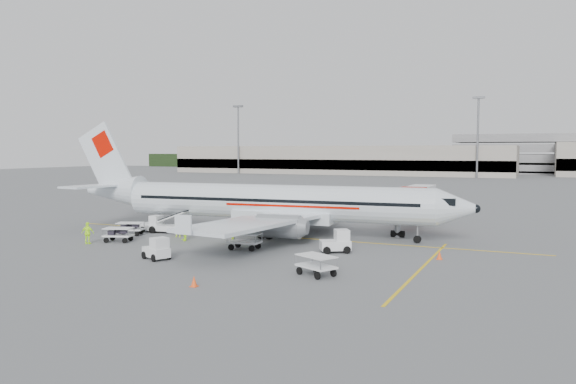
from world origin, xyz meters
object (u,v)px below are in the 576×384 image
at_px(aircraft, 275,178).
at_px(belt_loader, 169,219).
at_px(tug_mid, 156,248).
at_px(tug_aft, 152,224).
at_px(tug_fore, 335,241).
at_px(jet_bridge, 413,208).

bearing_deg(aircraft, belt_loader, -169.87).
xyz_separation_m(aircraft, tug_mid, (-2.80, -13.24, -4.30)).
height_order(aircraft, tug_aft, aircraft).
height_order(tug_fore, tug_mid, tug_fore).
distance_m(aircraft, belt_loader, 10.59).
distance_m(aircraft, tug_aft, 12.41).
relative_size(tug_mid, tug_aft, 1.01).
relative_size(tug_fore, tug_mid, 1.08).
distance_m(jet_bridge, belt_loader, 23.05).
bearing_deg(aircraft, tug_mid, -106.46).
bearing_deg(belt_loader, tug_mid, -62.91).
bearing_deg(aircraft, tug_aft, -171.36).
bearing_deg(tug_mid, tug_fore, 60.09).
relative_size(jet_bridge, tug_aft, 7.67).
relative_size(belt_loader, tug_fore, 2.20).
distance_m(jet_bridge, tug_aft, 24.67).
bearing_deg(jet_bridge, tug_fore, -99.02).
bearing_deg(belt_loader, aircraft, 9.49).
distance_m(tug_fore, tug_aft, 19.25).
xyz_separation_m(belt_loader, tug_aft, (-1.76, -0.15, -0.54)).
bearing_deg(belt_loader, jet_bridge, 25.08).
height_order(aircraft, belt_loader, aircraft).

